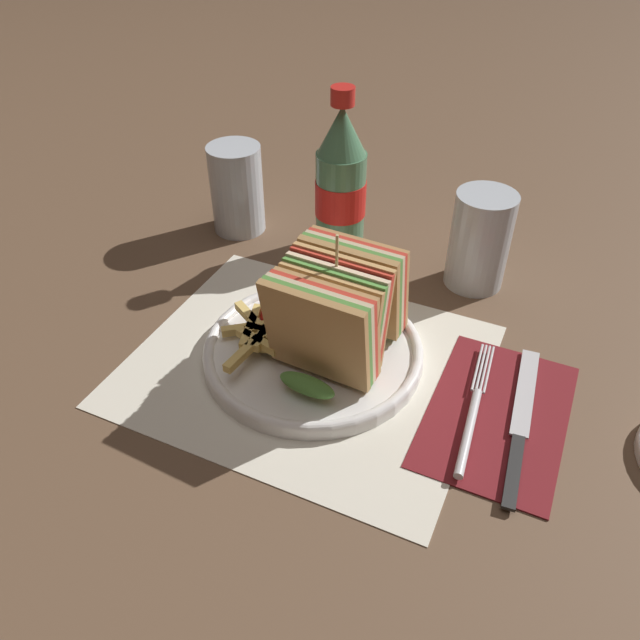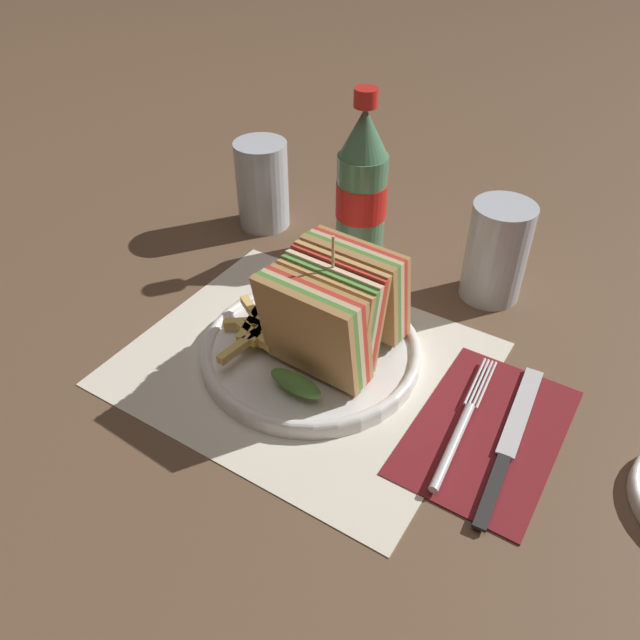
{
  "view_description": "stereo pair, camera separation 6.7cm",
  "coord_description": "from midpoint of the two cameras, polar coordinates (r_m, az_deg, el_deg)",
  "views": [
    {
      "loc": [
        0.19,
        -0.46,
        0.46
      ],
      "look_at": [
        -0.03,
        0.02,
        0.04
      ],
      "focal_mm": 35.0,
      "sensor_mm": 36.0,
      "label": 1
    },
    {
      "loc": [
        0.25,
        -0.42,
        0.46
      ],
      "look_at": [
        -0.03,
        0.02,
        0.04
      ],
      "focal_mm": 35.0,
      "sensor_mm": 36.0,
      "label": 2
    }
  ],
  "objects": [
    {
      "name": "ground_plane",
      "position": [
        0.68,
        3.89,
        -4.27
      ],
      "size": [
        4.0,
        4.0,
        0.0
      ],
      "primitive_type": "plane",
      "color": "brown"
    },
    {
      "name": "placemat",
      "position": [
        0.68,
        1.31,
        -4.1
      ],
      "size": [
        0.37,
        0.31,
        0.0
      ],
      "color": "silver",
      "rests_on": "ground_plane"
    },
    {
      "name": "plate_main",
      "position": [
        0.68,
        1.94,
        -2.97
      ],
      "size": [
        0.24,
        0.24,
        0.02
      ],
      "color": "white",
      "rests_on": "ground_plane"
    },
    {
      "name": "club_sandwich",
      "position": [
        0.63,
        4.3,
        0.52
      ],
      "size": [
        0.11,
        0.16,
        0.15
      ],
      "color": "tan",
      "rests_on": "plate_main"
    },
    {
      "name": "fries_pile",
      "position": [
        0.67,
        -2.33,
        -1.05
      ],
      "size": [
        0.1,
        0.11,
        0.02
      ],
      "color": "#E5C166",
      "rests_on": "plate_main"
    },
    {
      "name": "ketchup_blob",
      "position": [
        0.7,
        -0.96,
        0.72
      ],
      "size": [
        0.04,
        0.04,
        0.02
      ],
      "color": "maroon",
      "rests_on": "plate_main"
    },
    {
      "name": "napkin",
      "position": [
        0.64,
        17.95,
        -9.93
      ],
      "size": [
        0.13,
        0.2,
        0.0
      ],
      "color": "maroon",
      "rests_on": "ground_plane"
    },
    {
      "name": "fork",
      "position": [
        0.62,
        15.69,
        -9.93
      ],
      "size": [
        0.03,
        0.19,
        0.01
      ],
      "rotation": [
        0.0,
        0.0,
        0.09
      ],
      "color": "silver",
      "rests_on": "napkin"
    },
    {
      "name": "knife",
      "position": [
        0.63,
        19.95,
        -10.59
      ],
      "size": [
        0.03,
        0.21,
        0.0
      ],
      "rotation": [
        0.0,
        0.0,
        0.09
      ],
      "color": "black",
      "rests_on": "napkin"
    },
    {
      "name": "coke_bottle_near",
      "position": [
        0.82,
        6.25,
        12.03
      ],
      "size": [
        0.07,
        0.07,
        0.22
      ],
      "color": "#4C7F5B",
      "rests_on": "ground_plane"
    },
    {
      "name": "glass_near",
      "position": [
        0.78,
        18.15,
        5.36
      ],
      "size": [
        0.07,
        0.07,
        0.12
      ],
      "color": "silver",
      "rests_on": "ground_plane"
    },
    {
      "name": "glass_far",
      "position": [
        0.9,
        -3.09,
        11.69
      ],
      "size": [
        0.07,
        0.07,
        0.12
      ],
      "color": "silver",
      "rests_on": "ground_plane"
    }
  ]
}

